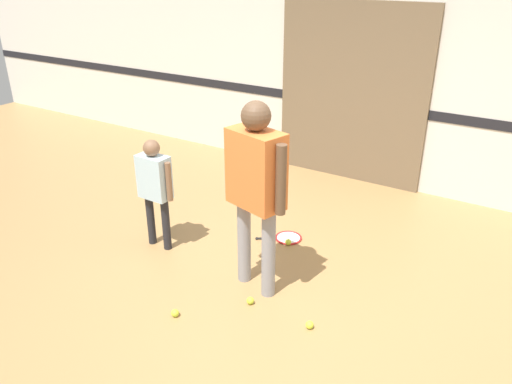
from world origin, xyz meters
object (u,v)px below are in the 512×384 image
object	(u,v)px
tennis_ball_near_instructor	(250,301)
tennis_ball_stray_left	(310,325)
person_instructor	(256,179)
racket_spare_on_floor	(287,238)
tennis_ball_stray_right	(175,313)
person_student_left	(155,183)
tennis_ball_by_spare_racket	(288,242)

from	to	relation	value
tennis_ball_near_instructor	tennis_ball_stray_left	world-z (taller)	same
person_instructor	racket_spare_on_floor	distance (m)	1.41
tennis_ball_stray_right	tennis_ball_stray_left	bearing A→B (deg)	24.36
tennis_ball_stray_left	tennis_ball_stray_right	xyz separation A→B (m)	(-1.03, -0.47, 0.00)
person_instructor	tennis_ball_stray_right	world-z (taller)	person_instructor
person_student_left	racket_spare_on_floor	world-z (taller)	person_student_left
racket_spare_on_floor	tennis_ball_stray_left	size ratio (longest dim) A/B	7.57
tennis_ball_stray_left	tennis_ball_stray_right	bearing A→B (deg)	-155.64
racket_spare_on_floor	tennis_ball_stray_left	bearing A→B (deg)	91.15
person_instructor	tennis_ball_stray_left	bearing A→B (deg)	-6.32
tennis_ball_near_instructor	tennis_ball_stray_right	distance (m)	0.65
tennis_ball_near_instructor	tennis_ball_by_spare_racket	xyz separation A→B (m)	(-0.20, 1.05, 0.00)
person_student_left	tennis_ball_by_spare_racket	xyz separation A→B (m)	(1.14, 0.72, -0.69)
tennis_ball_stray_right	racket_spare_on_floor	bearing A→B (deg)	84.08
person_instructor	tennis_ball_near_instructor	distance (m)	1.08
person_instructor	tennis_ball_by_spare_racket	xyz separation A→B (m)	(-0.10, 0.80, -1.04)
person_student_left	tennis_ball_stray_right	bearing A→B (deg)	-41.38
person_instructor	racket_spare_on_floor	bearing A→B (deg)	115.93
person_instructor	person_student_left	bearing A→B (deg)	-168.84
person_student_left	tennis_ball_by_spare_racket	bearing A→B (deg)	33.35
person_instructor	tennis_ball_by_spare_racket	size ratio (longest dim) A/B	26.32
tennis_ball_stray_left	person_instructor	bearing A→B (deg)	158.81
tennis_ball_by_spare_racket	tennis_ball_stray_left	world-z (taller)	same
person_instructor	person_student_left	size ratio (longest dim) A/B	1.49
racket_spare_on_floor	tennis_ball_stray_right	xyz separation A→B (m)	(-0.17, -1.64, 0.02)
tennis_ball_near_instructor	tennis_ball_stray_right	world-z (taller)	same
racket_spare_on_floor	tennis_ball_near_instructor	xyz separation A→B (m)	(0.28, -1.16, 0.02)
tennis_ball_stray_left	tennis_ball_near_instructor	bearing A→B (deg)	178.68
person_instructor	tennis_ball_stray_left	xyz separation A→B (m)	(0.68, -0.26, -1.04)
tennis_ball_by_spare_racket	tennis_ball_stray_left	bearing A→B (deg)	-53.79
tennis_ball_near_instructor	tennis_ball_by_spare_racket	distance (m)	1.07
person_instructor	tennis_ball_near_instructor	size ratio (longest dim) A/B	26.32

